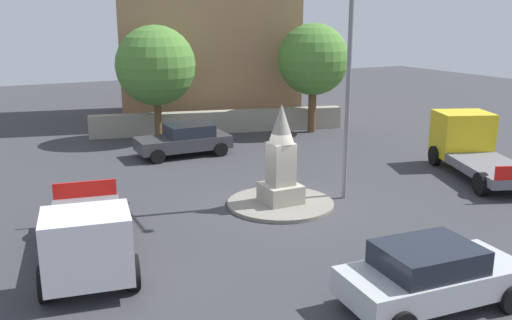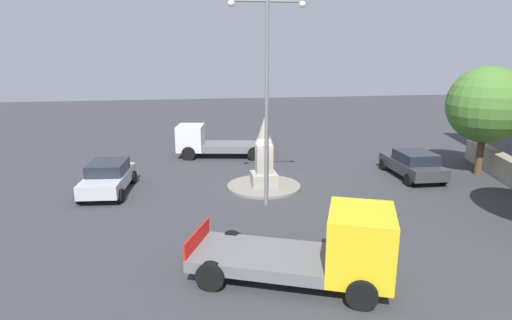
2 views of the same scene
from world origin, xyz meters
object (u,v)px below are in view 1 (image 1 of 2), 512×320
object	(u,v)px
monument	(281,160)
truck_white_near_island	(87,237)
truck_yellow_approaching	(472,145)
corner_building	(203,21)
streetlamp	(350,47)
car_dark_grey_waiting	(185,139)
tree_near_wall	(156,66)
car_silver_parked_left	(431,275)
tree_mid_cluster	(313,60)

from	to	relation	value
monument	truck_white_near_island	xyz separation A→B (m)	(2.26, -6.79, -0.67)
truck_yellow_approaching	corner_building	distance (m)	18.79
streetlamp	car_dark_grey_waiting	xyz separation A→B (m)	(-8.44, -2.89, -4.51)
truck_yellow_approaching	tree_near_wall	world-z (taller)	tree_near_wall
truck_yellow_approaching	tree_near_wall	xyz separation A→B (m)	(-11.79, -9.66, 2.71)
truck_white_near_island	truck_yellow_approaching	distance (m)	16.09
car_silver_parked_left	corner_building	size ratio (longest dim) A/B	0.36
car_silver_parked_left	tree_near_wall	bearing A→B (deg)	-179.55
car_silver_parked_left	tree_near_wall	world-z (taller)	tree_near_wall
car_dark_grey_waiting	car_silver_parked_left	xyz separation A→B (m)	(15.56, 0.10, 0.02)
streetlamp	tree_near_wall	distance (m)	12.74
tree_near_wall	tree_mid_cluster	distance (m)	8.38
truck_yellow_approaching	tree_near_wall	distance (m)	15.48
streetlamp	corner_building	world-z (taller)	corner_building
monument	truck_white_near_island	distance (m)	7.18
car_dark_grey_waiting	tree_near_wall	world-z (taller)	tree_near_wall
car_silver_parked_left	tree_near_wall	distance (m)	19.67
car_silver_parked_left	truck_yellow_approaching	xyz separation A→B (m)	(-7.65, 9.51, 0.32)
car_dark_grey_waiting	streetlamp	bearing A→B (deg)	18.92
streetlamp	tree_near_wall	size ratio (longest dim) A/B	1.51
car_silver_parked_left	tree_mid_cluster	world-z (taller)	tree_mid_cluster
car_dark_grey_waiting	truck_yellow_approaching	distance (m)	12.45
truck_white_near_island	corner_building	bearing A→B (deg)	150.91
car_silver_parked_left	truck_yellow_approaching	bearing A→B (deg)	128.82
corner_building	tree_mid_cluster	size ratio (longest dim) A/B	2.02
streetlamp	corner_building	distance (m)	18.16
car_dark_grey_waiting	tree_mid_cluster	distance (m)	8.90
streetlamp	truck_white_near_island	bearing A→B (deg)	-78.06
tree_mid_cluster	truck_white_near_island	bearing A→B (deg)	-49.52
corner_building	streetlamp	bearing A→B (deg)	-6.14
corner_building	tree_near_wall	bearing A→B (deg)	-40.45
corner_building	truck_yellow_approaching	bearing A→B (deg)	15.26
monument	tree_near_wall	xyz separation A→B (m)	(-11.99, -0.55, 2.20)
monument	streetlamp	distance (m)	4.39
car_silver_parked_left	monument	bearing A→B (deg)	176.95
car_silver_parked_left	truck_yellow_approaching	world-z (taller)	truck_yellow_approaching
truck_white_near_island	streetlamp	bearing A→B (deg)	101.94
streetlamp	tree_near_wall	xyz separation A→B (m)	(-12.31, -2.94, -1.46)
car_dark_grey_waiting	car_silver_parked_left	world-z (taller)	car_silver_parked_left
corner_building	tree_near_wall	world-z (taller)	corner_building
monument	truck_white_near_island	size ratio (longest dim) A/B	0.57
tree_mid_cluster	tree_near_wall	bearing A→B (deg)	-103.74
monument	car_dark_grey_waiting	bearing A→B (deg)	-176.48
streetlamp	truck_yellow_approaching	distance (m)	7.93
tree_near_wall	truck_yellow_approaching	bearing A→B (deg)	39.34
streetlamp	corner_building	xyz separation A→B (m)	(-18.04, 1.94, 0.68)
car_silver_parked_left	tree_near_wall	size ratio (longest dim) A/B	0.73
tree_near_wall	car_silver_parked_left	bearing A→B (deg)	0.45
car_silver_parked_left	truck_white_near_island	distance (m)	8.23
truck_white_near_island	corner_building	distance (m)	23.41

